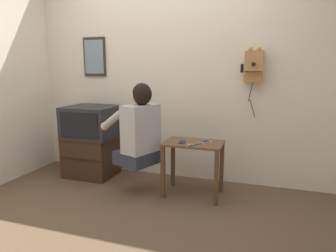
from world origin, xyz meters
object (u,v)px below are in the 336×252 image
Objects in this scene: person at (139,128)px; framed_picture at (95,57)px; cell_phone_spare at (205,142)px; wall_phone_antique at (254,66)px; television at (91,122)px; cell_phone_held at (182,142)px; toothbrush at (194,145)px.

framed_picture is (-0.87, 0.62, 0.75)m from person.
person is 6.26× the size of cell_phone_spare.
wall_phone_antique is 1.54× the size of framed_picture.
television is (-0.77, 0.32, -0.03)m from person.
television is 4.54× the size of cell_phone_held.
toothbrush reaches higher than cell_phone_held.
television reaches higher than cell_phone_held.
person is 5.39× the size of toothbrush.
television is at bearing -172.13° from wall_phone_antique.
person is 6.48× the size of cell_phone_held.
cell_phone_spare is at bearing -6.25° from television.
framed_picture reaches higher than wall_phone_antique.
wall_phone_antique reaches higher than cell_phone_spare.
wall_phone_antique is 1.96m from framed_picture.
wall_phone_antique is at bearing -99.04° from toothbrush.
person is 1.76× the size of framed_picture.
cell_phone_spare is at bearing -87.48° from toothbrush.
television is 1.98m from wall_phone_antique.
cell_phone_spare is (0.67, 0.16, -0.13)m from person.
person reaches higher than cell_phone_spare.
framed_picture is at bearing 108.88° from television.
cell_phone_spare is 0.86× the size of toothbrush.
cell_phone_held is at bearing -127.41° from cell_phone_spare.
framed_picture is at bearing 178.70° from wall_phone_antique.
person is at bearing -35.38° from framed_picture.
television is 1.45m from cell_phone_spare.
person is 0.60m from toothbrush.
person is 0.70m from cell_phone_spare.
framed_picture is 3.06× the size of toothbrush.
framed_picture is 3.68× the size of cell_phone_held.
television reaches higher than cell_phone_spare.
wall_phone_antique is 0.96m from cell_phone_spare.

